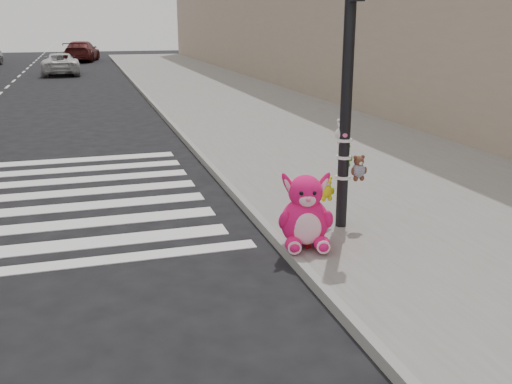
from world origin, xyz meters
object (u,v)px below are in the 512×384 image
object	(u,v)px
signal_pole	(346,113)
car_white_near	(61,64)
red_teddy	(308,242)
pink_bunny	(305,216)

from	to	relation	value
signal_pole	car_white_near	distance (m)	29.87
signal_pole	car_white_near	bearing A→B (deg)	99.14
signal_pole	red_teddy	size ratio (longest dim) A/B	22.47
signal_pole	pink_bunny	distance (m)	1.62
pink_bunny	red_teddy	size ratio (longest dim) A/B	5.87
pink_bunny	red_teddy	world-z (taller)	pink_bunny
signal_pole	pink_bunny	world-z (taller)	signal_pole
red_teddy	car_white_near	xyz separation A→B (m)	(-3.93, 30.17, 0.41)
pink_bunny	car_white_near	bearing A→B (deg)	110.28
signal_pole	car_white_near	size ratio (longest dim) A/B	0.87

